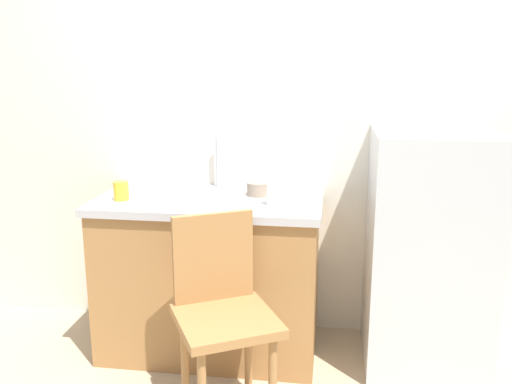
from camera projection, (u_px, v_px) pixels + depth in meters
back_wall at (254, 101)px, 3.02m from camera, size 4.80×0.10×2.63m
cabinet_base at (211, 277)px, 2.92m from camera, size 1.12×0.60×0.80m
countertop at (210, 201)px, 2.82m from camera, size 1.16×0.64×0.04m
faucet at (218, 162)px, 3.02m from camera, size 0.02×0.02×0.28m
refrigerator at (428, 252)px, 2.73m from camera, size 0.58×0.59×1.20m
chair at (222, 308)px, 2.33m from camera, size 0.54×0.54×0.89m
terracotta_bowl at (258, 189)px, 2.86m from camera, size 0.12×0.12×0.07m
cup_white at (273, 194)px, 2.66m from camera, size 0.07×0.07×0.11m
cup_yellow at (121, 191)px, 2.76m from camera, size 0.08×0.08×0.10m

